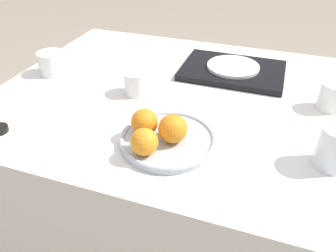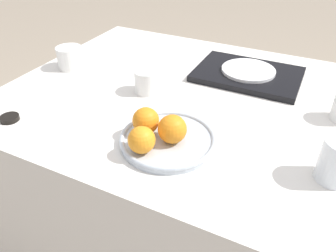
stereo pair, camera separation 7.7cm
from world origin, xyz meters
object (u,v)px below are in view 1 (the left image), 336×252
object	(u,v)px
fruit_platter	(168,139)
cup_1	(52,63)
orange_0	(144,122)
orange_1	(173,129)
side_plate	(233,66)
cup_2	(136,83)
cup_0	(332,97)
water_glass	(335,148)
orange_2	(144,142)
serving_tray	(233,70)

from	to	relation	value
fruit_platter	cup_1	xyz separation A→B (m)	(-0.50, 0.24, 0.03)
orange_0	orange_1	size ratio (longest dim) A/B	0.96
fruit_platter	cup_1	size ratio (longest dim) A/B	2.70
side_plate	cup_2	world-z (taller)	cup_2
cup_0	cup_2	distance (m)	0.56
fruit_platter	cup_1	bearing A→B (deg)	154.25
orange_1	cup_1	world-z (taller)	orange_1
water_glass	orange_1	bearing A→B (deg)	-172.36
orange_2	water_glass	xyz separation A→B (m)	(0.40, 0.11, 0.00)
water_glass	cup_0	size ratio (longest dim) A/B	1.26
orange_2	cup_0	bearing A→B (deg)	42.03
fruit_platter	water_glass	world-z (taller)	water_glass
orange_0	side_plate	bearing A→B (deg)	72.20
water_glass	serving_tray	xyz separation A→B (m)	(-0.29, 0.40, -0.04)
orange_2	cup_1	size ratio (longest dim) A/B	0.72
cup_0	cup_1	size ratio (longest dim) A/B	0.88
cup_0	cup_1	world-z (taller)	cup_0
serving_tray	orange_2	bearing A→B (deg)	-102.46
side_plate	cup_0	distance (m)	0.33
cup_0	orange_0	bearing A→B (deg)	-145.66
orange_0	cup_0	size ratio (longest dim) A/B	0.86
fruit_platter	orange_1	xyz separation A→B (m)	(0.01, -0.01, 0.04)
orange_1	cup_0	world-z (taller)	orange_1
fruit_platter	serving_tray	bearing A→B (deg)	79.59
orange_2	serving_tray	bearing A→B (deg)	77.54
orange_0	water_glass	size ratio (longest dim) A/B	0.68
serving_tray	side_plate	size ratio (longest dim) A/B	1.93
cup_1	cup_2	xyz separation A→B (m)	(0.33, -0.04, -0.00)
serving_tray	cup_2	world-z (taller)	cup_2
orange_2	orange_1	bearing A→B (deg)	55.02
water_glass	side_plate	bearing A→B (deg)	125.96
orange_1	side_plate	bearing A→B (deg)	81.42
orange_1	serving_tray	size ratio (longest dim) A/B	0.20
fruit_platter	orange_0	size ratio (longest dim) A/B	3.55
fruit_platter	cup_0	size ratio (longest dim) A/B	3.06
orange_1	serving_tray	distance (m)	0.45
serving_tray	side_plate	world-z (taller)	side_plate
serving_tray	side_plate	xyz separation A→B (m)	(0.00, -0.00, 0.01)
orange_1	orange_2	xyz separation A→B (m)	(-0.05, -0.07, -0.00)
orange_0	cup_2	bearing A→B (deg)	118.62
orange_2	orange_0	bearing A→B (deg)	112.06
orange_0	serving_tray	distance (m)	0.46
orange_2	cup_1	world-z (taller)	orange_2
cup_1	cup_2	size ratio (longest dim) A/B	1.17
fruit_platter	orange_1	size ratio (longest dim) A/B	3.42
cup_1	orange_0	bearing A→B (deg)	-28.74
side_plate	cup_0	xyz separation A→B (m)	(0.30, -0.14, 0.01)
fruit_platter	water_glass	bearing A→B (deg)	6.59
orange_2	serving_tray	world-z (taller)	orange_2
side_plate	cup_1	world-z (taller)	cup_1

